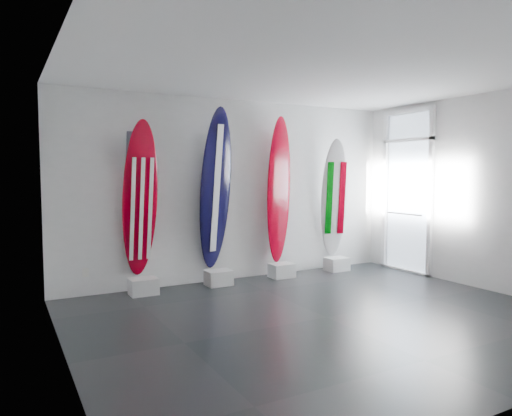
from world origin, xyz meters
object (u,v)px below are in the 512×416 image
surfboard_swiss (279,190)px  surfboard_usa (140,200)px  surfboard_navy (216,189)px  surfboard_italy (334,198)px

surfboard_swiss → surfboard_usa: bearing=164.1°
surfboard_usa → surfboard_navy: (1.21, 0.00, 0.13)m
surfboard_navy → surfboard_swiss: 1.18m
surfboard_swiss → surfboard_italy: 1.20m
surfboard_usa → surfboard_navy: bearing=-3.2°
surfboard_navy → surfboard_italy: bearing=-12.5°
surfboard_navy → surfboard_swiss: size_ratio=1.03×
surfboard_usa → surfboard_italy: bearing=-3.2°
surfboard_navy → surfboard_usa: bearing=167.5°
surfboard_italy → surfboard_usa: bearing=-158.9°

